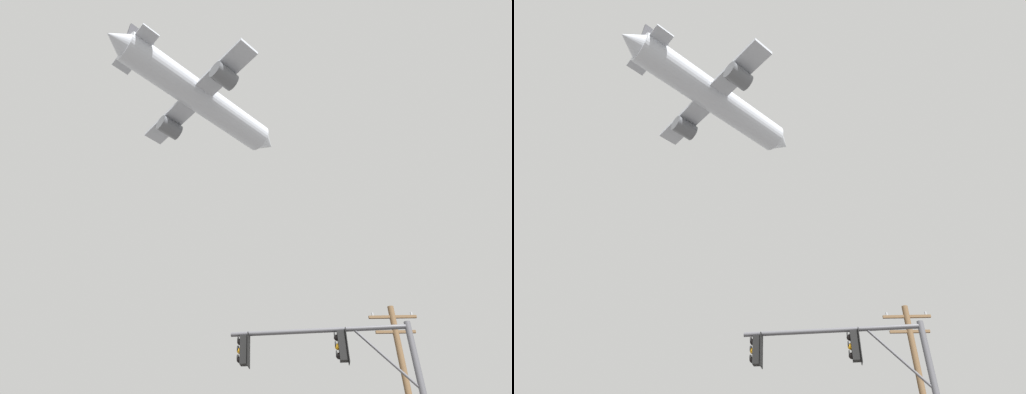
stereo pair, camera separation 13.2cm
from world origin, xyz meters
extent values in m
cylinder|color=#4C4C51|center=(2.28, 9.11, 5.57)|extent=(5.66, 0.69, 0.15)
cylinder|color=#4C4C51|center=(4.25, 8.92, 4.64)|extent=(1.76, 0.25, 1.91)
cube|color=black|center=(-0.09, 9.33, 5.04)|extent=(0.29, 0.34, 0.90)
cylinder|color=black|center=(-0.09, 9.33, 5.55)|extent=(0.05, 0.05, 0.12)
cube|color=black|center=(0.04, 9.32, 5.04)|extent=(0.07, 0.46, 1.04)
sphere|color=black|center=(-0.24, 9.35, 5.31)|extent=(0.20, 0.20, 0.20)
cylinder|color=black|center=(-0.30, 9.35, 5.37)|extent=(0.06, 0.21, 0.21)
sphere|color=orange|center=(-0.24, 9.35, 5.03)|extent=(0.20, 0.20, 0.20)
cylinder|color=black|center=(-0.30, 9.35, 5.09)|extent=(0.06, 0.21, 0.21)
sphere|color=black|center=(-0.24, 9.35, 4.75)|extent=(0.20, 0.20, 0.20)
cylinder|color=black|center=(-0.30, 9.35, 4.81)|extent=(0.06, 0.21, 0.21)
cube|color=black|center=(3.01, 9.04, 5.04)|extent=(0.29, 0.34, 0.90)
cylinder|color=black|center=(3.01, 9.04, 5.55)|extent=(0.05, 0.05, 0.12)
cube|color=black|center=(3.15, 9.02, 5.04)|extent=(0.07, 0.46, 1.04)
sphere|color=black|center=(2.87, 9.05, 5.31)|extent=(0.20, 0.20, 0.20)
cylinder|color=black|center=(2.80, 9.06, 5.37)|extent=(0.06, 0.21, 0.21)
sphere|color=orange|center=(2.87, 9.05, 5.03)|extent=(0.20, 0.20, 0.20)
cylinder|color=black|center=(2.80, 9.06, 5.09)|extent=(0.06, 0.21, 0.21)
sphere|color=black|center=(2.87, 9.05, 4.75)|extent=(0.20, 0.20, 0.20)
cylinder|color=black|center=(2.80, 9.06, 4.81)|extent=(0.06, 0.21, 0.21)
cube|color=brown|center=(6.43, 14.67, 8.04)|extent=(2.20, 0.12, 0.12)
cube|color=brown|center=(6.43, 14.67, 7.34)|extent=(1.80, 0.12, 0.12)
cylinder|color=gray|center=(5.53, 14.67, 8.16)|extent=(0.10, 0.10, 0.18)
cylinder|color=gray|center=(7.33, 14.67, 8.16)|extent=(0.10, 0.10, 0.18)
cylinder|color=#B7BCC6|center=(-6.45, 24.02, 36.18)|extent=(14.74, 15.17, 3.19)
cone|color=#B7BCC6|center=(0.46, 31.21, 36.18)|extent=(3.71, 3.68, 3.03)
cone|color=#B7BCC6|center=(-13.30, 16.89, 36.18)|extent=(3.34, 3.32, 2.71)
cube|color=#A8ADB7|center=(-6.80, 23.66, 35.70)|extent=(13.76, 13.33, 0.36)
cylinder|color=#595B60|center=(-10.23, 26.95, 34.74)|extent=(2.95, 2.97, 1.80)
cylinder|color=#595B60|center=(-3.37, 20.37, 34.74)|extent=(2.95, 2.97, 1.80)
cube|color=#333338|center=(-11.84, 18.40, 37.98)|extent=(2.11, 2.18, 3.79)
cube|color=#A8ADB7|center=(-11.98, 18.26, 36.48)|extent=(5.56, 5.44, 0.20)
camera|label=1|loc=(0.84, -3.93, 1.14)|focal=28.27mm
camera|label=2|loc=(0.97, -3.92, 1.14)|focal=28.27mm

